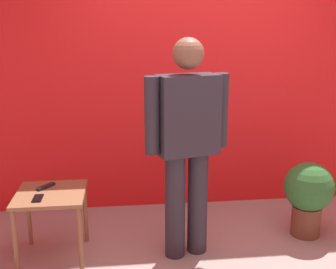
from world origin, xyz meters
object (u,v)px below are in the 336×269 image
(cell_phone, at_px, (38,198))
(potted_plant, at_px, (308,193))
(standing_person, at_px, (187,139))
(side_table, at_px, (51,202))
(tv_remote, at_px, (46,187))

(cell_phone, bearing_deg, potted_plant, 6.38)
(standing_person, xyz_separation_m, side_table, (-1.09, 0.05, -0.51))
(cell_phone, bearing_deg, tv_remote, 84.32)
(cell_phone, height_order, tv_remote, tv_remote)
(cell_phone, xyz_separation_m, tv_remote, (0.02, 0.23, 0.01))
(side_table, height_order, tv_remote, tv_remote)
(potted_plant, bearing_deg, side_table, -176.31)
(tv_remote, bearing_deg, potted_plant, 39.48)
(tv_remote, bearing_deg, standing_person, 30.89)
(side_table, bearing_deg, cell_phone, -122.68)
(side_table, bearing_deg, potted_plant, 3.69)
(side_table, height_order, cell_phone, cell_phone)
(cell_phone, bearing_deg, standing_person, 3.43)
(side_table, xyz_separation_m, potted_plant, (2.23, 0.14, -0.08))
(standing_person, xyz_separation_m, cell_phone, (-1.17, -0.07, -0.42))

